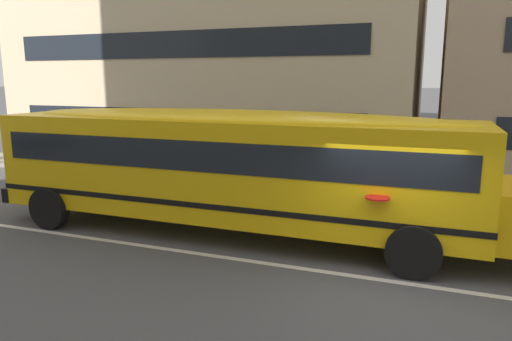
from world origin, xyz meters
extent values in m
plane|color=#4C4C4F|center=(0.00, 0.00, 0.00)|extent=(400.00, 400.00, 0.00)
cube|color=gray|center=(0.00, 7.57, 0.01)|extent=(120.00, 3.00, 0.01)
cube|color=silver|center=(0.00, 0.00, 0.00)|extent=(110.00, 0.16, 0.01)
cube|color=yellow|center=(-3.90, 1.60, 1.67)|extent=(11.49, 2.65, 2.30)
cube|color=black|center=(-9.72, 1.57, 0.71)|extent=(0.22, 2.61, 0.38)
cube|color=black|center=(-3.90, 1.60, 2.08)|extent=(10.80, 2.69, 0.67)
cube|color=black|center=(-3.90, 1.60, 0.99)|extent=(11.51, 2.68, 0.13)
ellipsoid|color=yellow|center=(-3.90, 1.60, 2.82)|extent=(11.03, 2.44, 0.38)
cylinder|color=red|center=(-0.22, 0.12, 1.55)|extent=(0.46, 0.46, 0.03)
cylinder|color=black|center=(0.45, 2.92, 0.52)|extent=(1.04, 0.30, 1.04)
cylinder|color=black|center=(0.47, 0.31, 0.52)|extent=(1.04, 0.30, 1.04)
cylinder|color=black|center=(-8.27, 2.88, 0.52)|extent=(1.04, 0.30, 1.04)
cylinder|color=black|center=(-8.26, 0.28, 0.52)|extent=(1.04, 0.30, 1.04)
cube|color=black|center=(-9.66, 9.05, 1.92)|extent=(16.12, 0.04, 1.10)
cube|color=black|center=(-9.66, 9.05, 5.12)|extent=(16.12, 0.04, 1.10)
camera|label=1|loc=(0.63, -8.57, 3.72)|focal=32.96mm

